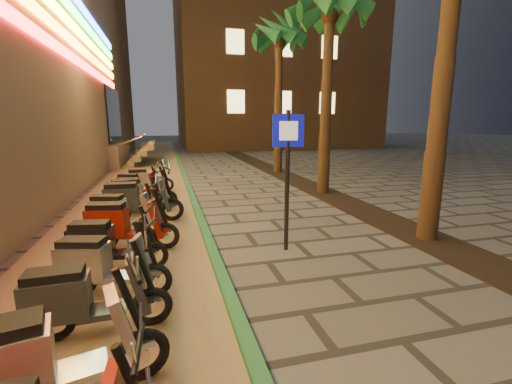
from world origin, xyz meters
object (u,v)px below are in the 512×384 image
object	(u,v)px
pedestrian_sign	(288,162)
scooter_6	(107,243)
scooter_8	(120,213)
scooter_9	(134,200)
scooter_11	(136,190)
scooter_10	(137,194)
scooter_12	(136,185)
scooter_5	(101,264)
scooter_7	(122,224)
scooter_3	(41,359)
scooter_13	(145,180)
scooter_4	(81,298)

from	to	relation	value
pedestrian_sign	scooter_6	size ratio (longest dim) A/B	1.68
scooter_8	scooter_9	xyz separation A→B (m)	(0.23, 0.86, 0.07)
scooter_11	scooter_10	bearing A→B (deg)	-70.96
scooter_12	scooter_10	bearing A→B (deg)	-71.09
scooter_5	scooter_7	world-z (taller)	scooter_7
scooter_11	scooter_8	bearing A→B (deg)	-79.29
scooter_7	scooter_12	world-z (taller)	scooter_7
scooter_7	scooter_12	xyz separation A→B (m)	(-0.10, 4.63, -0.07)
pedestrian_sign	scooter_3	size ratio (longest dim) A/B	1.57
scooter_10	scooter_11	bearing A→B (deg)	79.56
scooter_7	scooter_10	world-z (taller)	scooter_10
scooter_8	scooter_5	bearing A→B (deg)	-73.97
scooter_3	scooter_8	bearing A→B (deg)	75.32
scooter_11	scooter_7	bearing A→B (deg)	-76.23
scooter_5	scooter_10	distance (m)	4.56
scooter_12	pedestrian_sign	bearing A→B (deg)	-46.40
scooter_10	scooter_13	bearing A→B (deg)	72.82
scooter_11	scooter_9	bearing A→B (deg)	-73.48
scooter_5	scooter_11	xyz separation A→B (m)	(0.07, 5.50, -0.01)
scooter_12	scooter_5	bearing A→B (deg)	-76.33
scooter_6	scooter_12	xyz separation A→B (m)	(0.03, 5.56, -0.02)
pedestrian_sign	scooter_10	size ratio (longest dim) A/B	1.51
scooter_4	scooter_10	world-z (taller)	scooter_10
scooter_4	scooter_11	bearing A→B (deg)	85.81
scooter_3	scooter_9	bearing A→B (deg)	73.09
scooter_9	scooter_11	xyz separation A→B (m)	(-0.09, 1.85, -0.10)
scooter_8	scooter_11	size ratio (longest dim) A/B	1.07
scooter_4	scooter_3	bearing A→B (deg)	-97.64
scooter_5	pedestrian_sign	bearing A→B (deg)	32.81
scooter_13	scooter_4	bearing A→B (deg)	-99.53
pedestrian_sign	scooter_7	bearing A→B (deg)	171.16
pedestrian_sign	scooter_11	distance (m)	5.55
pedestrian_sign	scooter_3	world-z (taller)	pedestrian_sign
scooter_5	scooter_11	size ratio (longest dim) A/B	1.03
scooter_13	scooter_10	bearing A→B (deg)	-99.01
scooter_8	scooter_4	bearing A→B (deg)	-75.05
scooter_5	scooter_8	size ratio (longest dim) A/B	0.96
scooter_8	scooter_9	bearing A→B (deg)	89.48
scooter_6	scooter_11	xyz separation A→B (m)	(0.12, 4.62, -0.01)
scooter_10	scooter_13	distance (m)	2.80
scooter_5	scooter_3	bearing A→B (deg)	-79.03
scooter_7	scooter_13	bearing A→B (deg)	99.66
scooter_6	scooter_13	world-z (taller)	scooter_6
scooter_3	scooter_7	xyz separation A→B (m)	(0.21, 3.85, 0.01)
scooter_7	scooter_12	distance (m)	4.63
scooter_10	scooter_11	world-z (taller)	scooter_10
scooter_6	pedestrian_sign	bearing A→B (deg)	11.89
pedestrian_sign	scooter_11	size ratio (longest dim) A/B	1.73
scooter_11	scooter_13	bearing A→B (deg)	98.89
scooter_4	scooter_9	size ratio (longest dim) A/B	0.85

